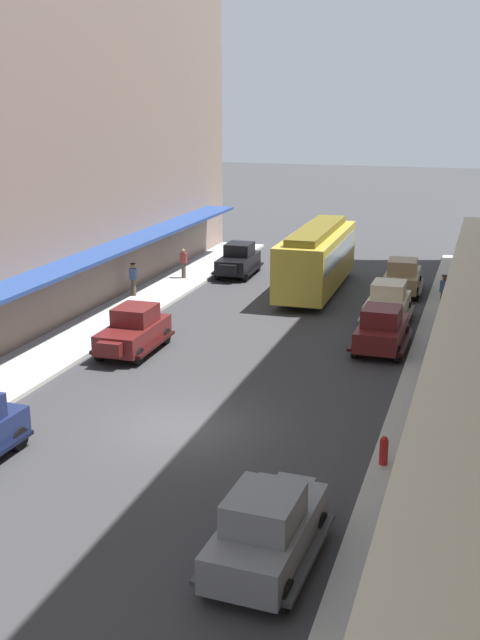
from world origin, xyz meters
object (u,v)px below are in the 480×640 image
parked_car_2 (134,329)px  pedestrian_1 (443,292)px  pedestrian_4 (133,279)px  parked_car_0 (382,328)px  pedestrian_2 (184,263)px  parked_car_5 (388,302)px  parked_car_3 (267,527)px  pedestrian_3 (465,380)px  parked_car_1 (238,259)px  parked_car_6 (402,276)px  fire_hydrant (384,450)px  streetcar (317,256)px

parked_car_2 → pedestrian_1: bearing=41.1°
pedestrian_1 → pedestrian_4: size_ratio=1.00×
parked_car_0 → pedestrian_2: 15.30m
parked_car_0 → parked_car_5: size_ratio=1.00×
parked_car_5 → pedestrian_2: parked_car_5 is taller
parked_car_3 → pedestrian_2: parked_car_3 is taller
parked_car_5 → pedestrian_3: size_ratio=2.55×
parked_car_1 → parked_car_6: bearing=-9.0°
parked_car_3 → parked_car_6: bearing=90.1°
parked_car_0 → parked_car_5: (-0.30, 4.09, 0.00)m
parked_car_2 → parked_car_0: bearing=19.2°
fire_hydrant → pedestrian_3: bearing=69.1°
parked_car_2 → pedestrian_4: bearing=115.5°
parked_car_0 → pedestrian_1: bearing=73.4°
parked_car_1 → pedestrian_2: parked_car_1 is taller
parked_car_0 → pedestrian_4: parked_car_0 is taller
pedestrian_1 → pedestrian_3: bearing=-83.2°
streetcar → pedestrian_4: (-8.52, -4.19, -0.89)m
streetcar → fire_hydrant: streetcar is taller
parked_car_0 → parked_car_3: (-0.27, -15.85, 0.00)m
parked_car_3 → streetcar: streetcar is taller
pedestrian_4 → parked_car_3: bearing=-57.8°
pedestrian_2 → pedestrian_3: 21.44m
parked_car_2 → parked_car_3: same height
fire_hydrant → parked_car_3: bearing=-108.3°
parked_car_0 → pedestrian_1: size_ratio=2.56×
parked_car_3 → parked_car_0: bearing=89.0°
parked_car_0 → parked_car_5: bearing=94.2°
parked_car_3 → fire_hydrant: bearing=71.7°
pedestrian_2 → pedestrian_4: 4.64m
pedestrian_1 → pedestrian_3: 12.17m
parked_car_0 → parked_car_6: bearing=91.7°
pedestrian_4 → parked_car_2: bearing=-64.5°
parked_car_3 → pedestrian_4: size_ratio=2.58×
pedestrian_1 → parked_car_1: bearing=158.0°
parked_car_2 → parked_car_3: bearing=-54.1°
pedestrian_2 → pedestrian_1: bearing=-10.1°
parked_car_1 → parked_car_6: size_ratio=1.00×
parked_car_0 → parked_car_5: same height
parked_car_1 → pedestrian_1: (11.71, -4.72, 0.07)m
parked_car_5 → parked_car_6: (0.01, 5.77, 0.00)m
pedestrian_1 → parked_car_0: bearing=-106.6°
pedestrian_3 → pedestrian_4: size_ratio=1.00×
parked_car_0 → parked_car_6: size_ratio=0.99×
pedestrian_3 → parked_car_5: bearing=111.3°
parked_car_6 → parked_car_3: bearing=-89.9°
parked_car_3 → parked_car_5: (-0.03, 19.94, 0.00)m
parked_car_0 → streetcar: bearing=117.7°
parked_car_1 → streetcar: streetcar is taller
pedestrian_1 → pedestrian_2: (-14.22, 2.55, -0.02)m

